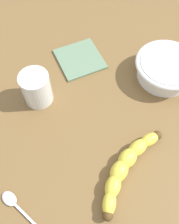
{
  "coord_description": "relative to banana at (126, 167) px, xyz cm",
  "views": [
    {
      "loc": [
        11.53,
        26.58,
        54.96
      ],
      "look_at": [
        2.86,
        -1.02,
        5.0
      ],
      "focal_mm": 39.14,
      "sensor_mm": 36.0,
      "label": 1
    }
  ],
  "objects": [
    {
      "name": "wooden_tabletop",
      "position": [
        0.59,
        -13.9,
        -3.29
      ],
      "size": [
        120.0,
        120.0,
        3.0
      ],
      "primitive_type": "cube",
      "color": "brown",
      "rests_on": "ground"
    },
    {
      "name": "banana",
      "position": [
        0.0,
        0.0,
        0.0
      ],
      "size": [
        18.66,
        14.95,
        3.57
      ],
      "rotation": [
        0.0,
        0.0,
        0.66
      ],
      "color": "yellow",
      "rests_on": "wooden_tabletop"
    },
    {
      "name": "smoothie_glass",
      "position": [
        13.99,
        -23.76,
        2.23
      ],
      "size": [
        7.09,
        7.09,
        8.52
      ],
      "color": "silver",
      "rests_on": "wooden_tabletop"
    },
    {
      "name": "ceramic_bowl",
      "position": [
        -19.15,
        -20.78,
        1.45
      ],
      "size": [
        16.48,
        16.48,
        5.48
      ],
      "color": "white",
      "rests_on": "wooden_tabletop"
    },
    {
      "name": "teaspoon",
      "position": [
        24.4,
        -0.74,
        -1.39
      ],
      "size": [
        7.3,
        10.19,
        0.8
      ],
      "rotation": [
        0.0,
        0.0,
        5.29
      ],
      "color": "silver",
      "rests_on": "wooden_tabletop"
    },
    {
      "name": "folded_napkin",
      "position": [
        0.33,
        -33.1,
        -1.49
      ],
      "size": [
        13.13,
        13.42,
        0.6
      ],
      "primitive_type": "cube",
      "rotation": [
        0.0,
        0.0,
        0.12
      ],
      "color": "slate",
      "rests_on": "wooden_tabletop"
    }
  ]
}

